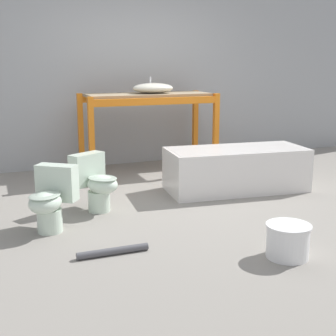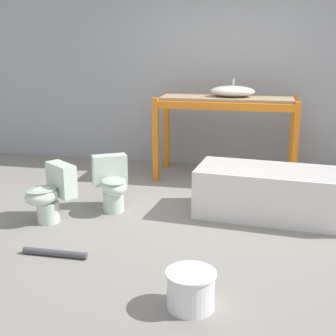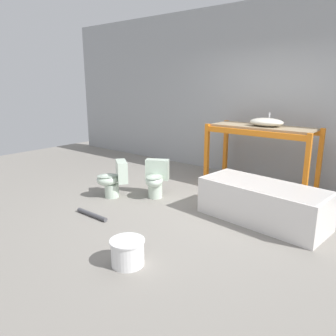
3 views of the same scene
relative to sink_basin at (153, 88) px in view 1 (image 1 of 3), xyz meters
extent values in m
plane|color=gray|center=(-0.17, -1.43, -1.15)|extent=(12.00, 12.00, 0.00)
cube|color=#9EA0A3|center=(-0.17, 0.66, 0.45)|extent=(10.80, 0.08, 3.20)
cube|color=orange|center=(-0.93, -0.32, -0.61)|extent=(0.07, 0.07, 1.08)
cube|color=orange|center=(0.80, -0.32, -0.61)|extent=(0.07, 0.07, 1.08)
cube|color=orange|center=(-0.93, 0.36, -0.61)|extent=(0.07, 0.07, 1.08)
cube|color=orange|center=(0.80, 0.36, -0.61)|extent=(0.07, 0.07, 1.08)
cube|color=orange|center=(-0.07, -0.32, -0.15)|extent=(1.73, 0.06, 0.09)
cube|color=orange|center=(-0.07, 0.36, -0.15)|extent=(1.73, 0.06, 0.09)
cube|color=#998466|center=(-0.07, 0.02, -0.09)|extent=(1.66, 0.61, 0.04)
ellipsoid|color=silver|center=(0.00, 0.00, 0.00)|extent=(0.56, 0.39, 0.14)
cylinder|color=silver|center=(0.00, 0.11, 0.11)|extent=(0.02, 0.02, 0.08)
cube|color=white|center=(0.57, -1.31, -0.89)|extent=(1.69, 0.85, 0.51)
cube|color=beige|center=(0.57, -1.31, -0.75)|extent=(1.60, 0.76, 0.21)
cylinder|color=silver|center=(-1.68, -1.93, -1.04)|extent=(0.22, 0.22, 0.21)
ellipsoid|color=silver|center=(-1.72, -1.98, -0.86)|extent=(0.42, 0.44, 0.19)
ellipsoid|color=#A3B3A3|center=(-1.72, -1.98, -0.79)|extent=(0.40, 0.41, 0.03)
cube|color=silver|center=(-1.58, -1.80, -0.73)|extent=(0.39, 0.34, 0.33)
cylinder|color=silver|center=(-1.13, -1.51, -1.04)|extent=(0.22, 0.22, 0.21)
ellipsoid|color=silver|center=(-1.10, -1.56, -0.86)|extent=(0.40, 0.43, 0.19)
ellipsoid|color=#A3B3A3|center=(-1.10, -1.56, -0.79)|extent=(0.38, 0.41, 0.03)
cube|color=silver|center=(-1.21, -1.36, -0.73)|extent=(0.40, 0.31, 0.33)
cylinder|color=white|center=(-0.03, -3.19, -1.01)|extent=(0.33, 0.33, 0.27)
cylinder|color=white|center=(-0.03, -3.19, -0.89)|extent=(0.35, 0.35, 0.02)
cylinder|color=#4C4C51|center=(-1.29, -2.64, -1.12)|extent=(0.58, 0.06, 0.06)
camera|label=1|loc=(-2.15, -6.03, 0.35)|focal=50.00mm
camera|label=2|loc=(0.39, -6.04, 0.67)|focal=50.00mm
camera|label=3|loc=(2.15, -5.22, 0.63)|focal=35.00mm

